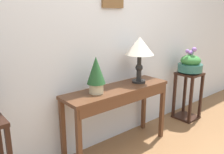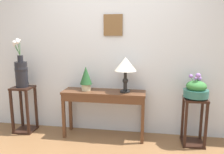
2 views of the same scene
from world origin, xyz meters
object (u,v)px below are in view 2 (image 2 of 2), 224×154
Objects in this scene: console_table at (104,98)px; potted_plant_on_console at (86,77)px; planter_bowl_wide_right at (196,89)px; table_lamp at (125,66)px; flower_vase_tall_left at (21,71)px; pedestal_stand_left at (24,109)px; pedestal_stand_right at (194,121)px.

potted_plant_on_console is (-0.28, 0.03, 0.31)m from console_table.
table_lamp is at bearing 177.56° from planter_bowl_wide_right.
flower_vase_tall_left reaches higher than console_table.
potted_plant_on_console is at bearing 178.26° from planter_bowl_wide_right.
potted_plant_on_console is 0.49× the size of pedestal_stand_left.
console_table is at bearing 179.15° from planter_bowl_wide_right.
pedestal_stand_left is (-1.06, -0.03, -0.56)m from potted_plant_on_console.
console_table is 2.41× the size of table_lamp.
flower_vase_tall_left is 2.10× the size of planter_bowl_wide_right.
table_lamp reaches higher than planter_bowl_wide_right.
planter_bowl_wide_right is at bearing -0.85° from console_table.
pedestal_stand_left is at bearing 179.53° from pedestal_stand_right.
table_lamp is 1.41× the size of potted_plant_on_console.
potted_plant_on_console is 1.06m from flower_vase_tall_left.
console_table is 1.35m from planter_bowl_wide_right.
flower_vase_tall_left is at bearing -169.75° from pedestal_stand_left.
table_lamp is at bearing 0.74° from pedestal_stand_left.
potted_plant_on_console is at bearing 1.51° from flower_vase_tall_left.
potted_plant_on_console is at bearing 1.50° from pedestal_stand_left.
flower_vase_tall_left is (-0.00, -0.00, 0.64)m from pedestal_stand_left.
planter_bowl_wide_right is (1.34, -0.02, 0.20)m from console_table.
planter_bowl_wide_right is (1.01, -0.04, -0.31)m from table_lamp.
pedestal_stand_right is (1.62, -0.05, -0.59)m from potted_plant_on_console.
potted_plant_on_console is 1.62m from planter_bowl_wide_right.
console_table is 1.37m from pedestal_stand_right.
pedestal_stand_right is 0.48m from planter_bowl_wide_right.
console_table is at bearing -0.07° from pedestal_stand_left.
pedestal_stand_left is 1.08× the size of pedestal_stand_right.
flower_vase_tall_left is 2.76m from pedestal_stand_right.
console_table is 0.42m from potted_plant_on_console.
table_lamp is 1.67m from flower_vase_tall_left.
console_table is 1.36m from pedestal_stand_left.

